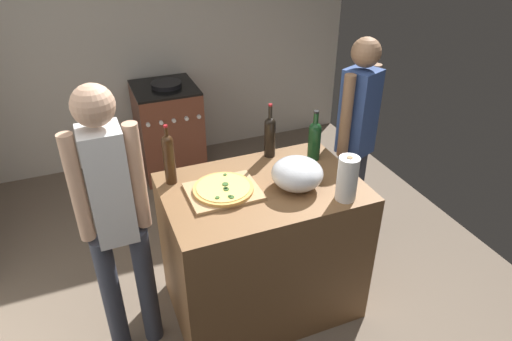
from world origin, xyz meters
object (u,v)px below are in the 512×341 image
object	(u,v)px
wine_bottle_green	(169,157)
wine_bottle_dark	(270,135)
person_in_red	(356,136)
wine_bottle_amber	(314,139)
mixing_bowl	(297,174)
stove	(169,129)
paper_towel_roll	(347,179)
person_in_stripes	(115,216)
pizza	(223,189)

from	to	relation	value
wine_bottle_green	wine_bottle_dark	world-z (taller)	wine_bottle_green
wine_bottle_green	wine_bottle_dark	size ratio (longest dim) A/B	1.03
wine_bottle_green	person_in_red	size ratio (longest dim) A/B	0.23
wine_bottle_amber	person_in_red	xyz separation A→B (m)	(0.43, 0.18, -0.15)
wine_bottle_dark	mixing_bowl	bearing A→B (deg)	-90.81
wine_bottle_dark	stove	xyz separation A→B (m)	(-0.34, 1.65, -0.63)
paper_towel_roll	wine_bottle_green	size ratio (longest dim) A/B	0.71
wine_bottle_amber	stove	xyz separation A→B (m)	(-0.58, 1.78, -0.63)
person_in_stripes	person_in_red	size ratio (longest dim) A/B	1.03
person_in_stripes	person_in_red	bearing A→B (deg)	12.34
wine_bottle_dark	person_in_red	world-z (taller)	person_in_red
pizza	paper_towel_roll	size ratio (longest dim) A/B	1.31
stove	person_in_stripes	size ratio (longest dim) A/B	0.55
wine_bottle_green	person_in_red	xyz separation A→B (m)	(1.34, 0.12, -0.17)
wine_bottle_amber	person_in_red	size ratio (longest dim) A/B	0.20
mixing_bowl	stove	world-z (taller)	mixing_bowl
wine_bottle_dark	wine_bottle_amber	bearing A→B (deg)	-29.57
wine_bottle_dark	stove	distance (m)	1.80
wine_bottle_amber	wine_bottle_green	size ratio (longest dim) A/B	0.89
paper_towel_roll	wine_bottle_green	world-z (taller)	wine_bottle_green
pizza	person_in_stripes	world-z (taller)	person_in_stripes
wine_bottle_amber	person_in_stripes	bearing A→B (deg)	-171.19
stove	person_in_red	world-z (taller)	person_in_red
pizza	mixing_bowl	bearing A→B (deg)	-13.43
pizza	person_in_stripes	bearing A→B (deg)	-177.24
wine_bottle_green	stove	world-z (taller)	wine_bottle_green
paper_towel_roll	person_in_red	world-z (taller)	person_in_red
wine_bottle_green	wine_bottle_amber	bearing A→B (deg)	-3.67
wine_bottle_dark	person_in_stripes	size ratio (longest dim) A/B	0.21
mixing_bowl	stove	xyz separation A→B (m)	(-0.33, 2.05, -0.58)
wine_bottle_green	pizza	bearing A→B (deg)	-42.52
person_in_stripes	wine_bottle_amber	bearing A→B (deg)	8.81
pizza	stove	size ratio (longest dim) A/B	0.37
wine_bottle_amber	wine_bottle_dark	world-z (taller)	wine_bottle_dark
mixing_bowl	wine_bottle_amber	world-z (taller)	wine_bottle_amber
mixing_bowl	wine_bottle_amber	distance (m)	0.37
paper_towel_roll	wine_bottle_green	distance (m)	1.00
paper_towel_roll	wine_bottle_green	bearing A→B (deg)	148.31
person_in_stripes	person_in_red	world-z (taller)	person_in_stripes
paper_towel_roll	wine_bottle_dark	xyz separation A→B (m)	(-0.19, 0.61, 0.02)
mixing_bowl	person_in_red	size ratio (longest dim) A/B	0.18
paper_towel_roll	stove	xyz separation A→B (m)	(-0.53, 2.25, -0.62)
mixing_bowl	person_in_stripes	xyz separation A→B (m)	(-1.01, 0.07, -0.06)
person_in_red	wine_bottle_dark	bearing A→B (deg)	-176.92
stove	person_in_stripes	bearing A→B (deg)	-108.89
wine_bottle_green	mixing_bowl	bearing A→B (deg)	-26.20
person_in_stripes	pizza	bearing A→B (deg)	2.76
wine_bottle_amber	person_in_stripes	xyz separation A→B (m)	(-1.26, -0.20, -0.11)
pizza	mixing_bowl	world-z (taller)	mixing_bowl
pizza	person_in_red	world-z (taller)	person_in_red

